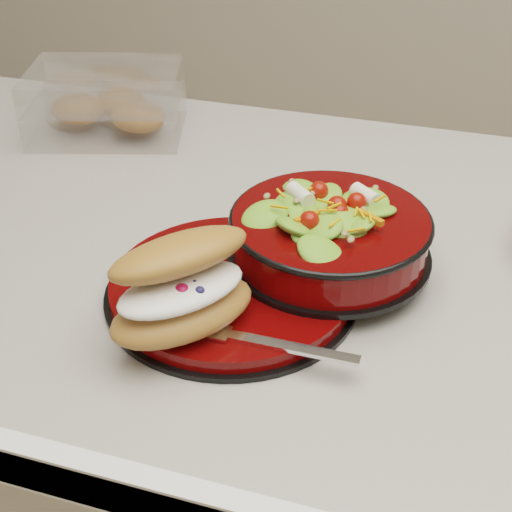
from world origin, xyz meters
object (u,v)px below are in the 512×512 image
(croissant, at_px, (184,288))
(pastry_box, at_px, (108,103))
(dinner_plate, at_px, (232,288))
(fork, at_px, (266,342))
(salad_bowl, at_px, (330,229))
(island_counter, at_px, (229,475))

(croissant, xyz_separation_m, pastry_box, (-0.29, 0.42, -0.02))
(dinner_plate, xyz_separation_m, fork, (0.06, -0.08, 0.01))
(dinner_plate, distance_m, pastry_box, 0.46)
(salad_bowl, height_order, pastry_box, salad_bowl)
(croissant, bearing_deg, island_counter, 50.06)
(island_counter, height_order, salad_bowl, salad_bowl)
(dinner_plate, relative_size, croissant, 1.52)
(island_counter, bearing_deg, pastry_box, 139.53)
(croissant, relative_size, fork, 1.08)
(island_counter, height_order, fork, fork)
(dinner_plate, height_order, pastry_box, pastry_box)
(island_counter, xyz_separation_m, croissant, (0.04, -0.20, 0.51))
(pastry_box, bearing_deg, salad_bowl, -50.40)
(pastry_box, bearing_deg, island_counter, -56.78)
(croissant, bearing_deg, fork, -54.90)
(fork, height_order, pastry_box, pastry_box)
(salad_bowl, relative_size, pastry_box, 0.85)
(island_counter, xyz_separation_m, salad_bowl, (0.14, -0.05, 0.50))
(pastry_box, bearing_deg, croissant, -71.34)
(dinner_plate, relative_size, fork, 1.64)
(island_counter, distance_m, salad_bowl, 0.52)
(island_counter, bearing_deg, salad_bowl, -19.55)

